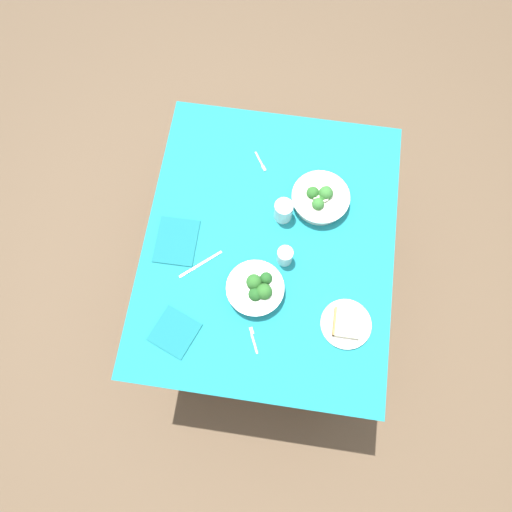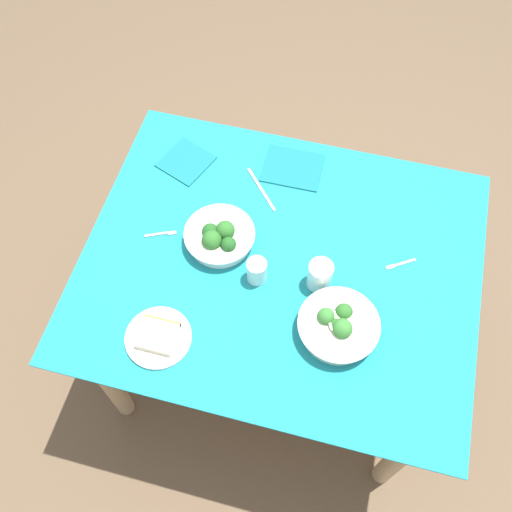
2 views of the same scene
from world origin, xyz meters
name	(u,v)px [view 1 (image 1 of 2)]	position (x,y,z in m)	size (l,w,h in m)	color
ground_plane	(266,289)	(0.00, 0.00, 0.00)	(6.00, 6.00, 0.00)	brown
dining_table	(268,252)	(0.00, 0.00, 0.65)	(1.31, 1.07, 0.76)	#197A84
broccoli_bowl_far	(320,198)	(-0.23, 0.19, 0.80)	(0.25, 0.25, 0.10)	silver
broccoli_bowl_near	(256,289)	(0.22, -0.02, 0.80)	(0.24, 0.24, 0.10)	white
bread_side_plate	(346,324)	(0.30, 0.35, 0.78)	(0.21, 0.21, 0.04)	silver
water_glass_center	(283,211)	(-0.14, 0.04, 0.81)	(0.08, 0.08, 0.10)	silver
water_glass_side	(285,256)	(0.06, 0.07, 0.81)	(0.07, 0.07, 0.09)	silver
fork_by_far_bowl	(261,162)	(-0.38, -0.09, 0.76)	(0.10, 0.07, 0.00)	#B7B7BC
fork_by_near_bowl	(254,339)	(0.42, 0.00, 0.76)	(0.10, 0.06, 0.00)	#B7B7BC
table_knife_left	(201,264)	(0.13, -0.27, 0.76)	(0.21, 0.01, 0.00)	#B7B7BC
napkin_folded_upper	(176,241)	(0.05, -0.39, 0.76)	(0.21, 0.17, 0.01)	#156870
napkin_folded_lower	(175,332)	(0.43, -0.32, 0.76)	(0.16, 0.17, 0.01)	#156870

